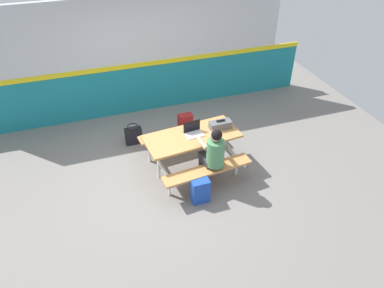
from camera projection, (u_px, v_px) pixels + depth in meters
ground_plane at (168, 173)px, 6.71m from camera, size 10.00×10.00×0.02m
accent_backdrop at (135, 60)px, 7.82m from camera, size 8.00×0.14×2.60m
picnic_table_main at (192, 143)px, 6.49m from camera, size 1.74×1.71×0.74m
student_nearer at (213, 152)px, 6.05m from camera, size 0.39×0.54×1.21m
laptop_silver at (193, 132)px, 6.41m from camera, size 0.34×0.25×0.22m
toolbox_grey at (220, 125)px, 6.54m from camera, size 0.40×0.18×0.18m
backpack_dark at (185, 124)px, 7.66m from camera, size 0.30×0.22×0.44m
tote_bag_bright at (134, 135)px, 7.35m from camera, size 0.34×0.21×0.43m
satchel_spare at (200, 191)px, 6.00m from camera, size 0.30×0.22×0.44m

